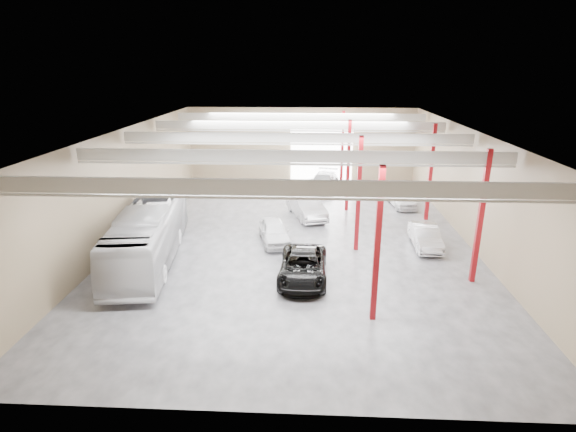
# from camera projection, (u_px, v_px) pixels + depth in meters

# --- Properties ---
(depot_shell) EXTENTS (22.12, 32.12, 7.06)m
(depot_shell) POSITION_uv_depth(u_px,v_px,m) (298.00, 161.00, 28.65)
(depot_shell) COLOR #3F3F43
(depot_shell) RESTS_ON ground
(coach_bus) EXTENTS (4.28, 12.01, 3.27)m
(coach_bus) POSITION_uv_depth(u_px,v_px,m) (149.00, 233.00, 25.74)
(coach_bus) COLOR silver
(coach_bus) RESTS_ON ground
(black_sedan) EXTENTS (2.61, 5.40, 1.48)m
(black_sedan) POSITION_uv_depth(u_px,v_px,m) (303.00, 266.00, 23.61)
(black_sedan) COLOR black
(black_sedan) RESTS_ON ground
(car_row_a) EXTENTS (2.64, 4.52, 1.44)m
(car_row_a) POSITION_uv_depth(u_px,v_px,m) (274.00, 231.00, 28.63)
(car_row_a) COLOR white
(car_row_a) RESTS_ON ground
(car_row_b) EXTENTS (3.36, 5.47, 1.70)m
(car_row_b) POSITION_uv_depth(u_px,v_px,m) (306.00, 206.00, 33.42)
(car_row_b) COLOR silver
(car_row_b) RESTS_ON ground
(car_row_c) EXTENTS (3.24, 5.67, 1.55)m
(car_row_c) POSITION_uv_depth(u_px,v_px,m) (323.00, 182.00, 40.80)
(car_row_c) COLOR gray
(car_row_c) RESTS_ON ground
(car_right_near) EXTENTS (1.59, 4.27, 1.39)m
(car_right_near) POSITION_uv_depth(u_px,v_px,m) (425.00, 236.00, 27.88)
(car_right_near) COLOR silver
(car_right_near) RESTS_ON ground
(car_right_far) EXTENTS (2.10, 4.25, 1.40)m
(car_right_far) POSITION_uv_depth(u_px,v_px,m) (402.00, 198.00, 36.04)
(car_right_far) COLOR white
(car_right_far) RESTS_ON ground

